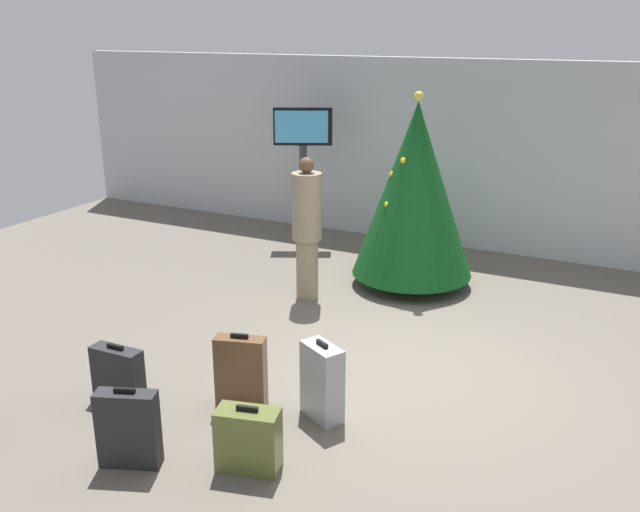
{
  "coord_description": "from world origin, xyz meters",
  "views": [
    {
      "loc": [
        2.03,
        -6.07,
        3.32
      ],
      "look_at": [
        -1.23,
        0.4,
        0.9
      ],
      "focal_mm": 38.78,
      "sensor_mm": 36.0,
      "label": 1
    }
  ],
  "objects_px": {
    "holiday_tree": "(415,190)",
    "suitcase_0": "(248,440)",
    "suitcase_5": "(118,375)",
    "traveller_0": "(307,226)",
    "suitcase_1": "(241,373)",
    "flight_info_kiosk": "(303,149)",
    "suitcase_3": "(128,429)",
    "suitcase_2": "(322,382)"
  },
  "relations": [
    {
      "from": "suitcase_1",
      "to": "suitcase_3",
      "type": "distance_m",
      "value": 1.18
    },
    {
      "from": "suitcase_0",
      "to": "holiday_tree",
      "type": "bearing_deg",
      "value": 93.08
    },
    {
      "from": "traveller_0",
      "to": "flight_info_kiosk",
      "type": "bearing_deg",
      "value": 119.1
    },
    {
      "from": "suitcase_2",
      "to": "suitcase_5",
      "type": "relative_size",
      "value": 1.28
    },
    {
      "from": "holiday_tree",
      "to": "suitcase_2",
      "type": "xyz_separation_m",
      "value": [
        0.41,
        -3.51,
        -0.95
      ]
    },
    {
      "from": "suitcase_3",
      "to": "suitcase_0",
      "type": "bearing_deg",
      "value": 23.41
    },
    {
      "from": "suitcase_1",
      "to": "suitcase_2",
      "type": "bearing_deg",
      "value": 13.11
    },
    {
      "from": "suitcase_1",
      "to": "suitcase_5",
      "type": "distance_m",
      "value": 1.15
    },
    {
      "from": "holiday_tree",
      "to": "suitcase_1",
      "type": "bearing_deg",
      "value": -94.99
    },
    {
      "from": "suitcase_1",
      "to": "suitcase_2",
      "type": "relative_size",
      "value": 0.99
    },
    {
      "from": "holiday_tree",
      "to": "flight_info_kiosk",
      "type": "bearing_deg",
      "value": 153.07
    },
    {
      "from": "holiday_tree",
      "to": "traveller_0",
      "type": "relative_size",
      "value": 1.41
    },
    {
      "from": "suitcase_1",
      "to": "flight_info_kiosk",
      "type": "bearing_deg",
      "value": 111.75
    },
    {
      "from": "traveller_0",
      "to": "suitcase_1",
      "type": "xyz_separation_m",
      "value": [
        0.71,
        -2.63,
        -0.61
      ]
    },
    {
      "from": "holiday_tree",
      "to": "suitcase_3",
      "type": "distance_m",
      "value": 4.96
    },
    {
      "from": "suitcase_3",
      "to": "suitcase_5",
      "type": "xyz_separation_m",
      "value": [
        -0.76,
        0.72,
        -0.05
      ]
    },
    {
      "from": "flight_info_kiosk",
      "to": "suitcase_5",
      "type": "bearing_deg",
      "value": -80.76
    },
    {
      "from": "traveller_0",
      "to": "suitcase_0",
      "type": "height_order",
      "value": "traveller_0"
    },
    {
      "from": "suitcase_1",
      "to": "suitcase_5",
      "type": "xyz_separation_m",
      "value": [
        -1.07,
        -0.42,
        -0.08
      ]
    },
    {
      "from": "suitcase_2",
      "to": "suitcase_5",
      "type": "height_order",
      "value": "suitcase_2"
    },
    {
      "from": "suitcase_5",
      "to": "suitcase_0",
      "type": "bearing_deg",
      "value": -11.76
    },
    {
      "from": "flight_info_kiosk",
      "to": "suitcase_0",
      "type": "bearing_deg",
      "value": -66.03
    },
    {
      "from": "traveller_0",
      "to": "suitcase_3",
      "type": "relative_size",
      "value": 2.67
    },
    {
      "from": "suitcase_0",
      "to": "suitcase_1",
      "type": "relative_size",
      "value": 0.76
    },
    {
      "from": "flight_info_kiosk",
      "to": "suitcase_0",
      "type": "distance_m",
      "value": 6.23
    },
    {
      "from": "holiday_tree",
      "to": "flight_info_kiosk",
      "type": "distance_m",
      "value": 2.52
    },
    {
      "from": "flight_info_kiosk",
      "to": "suitcase_1",
      "type": "height_order",
      "value": "flight_info_kiosk"
    },
    {
      "from": "flight_info_kiosk",
      "to": "traveller_0",
      "type": "bearing_deg",
      "value": -60.9
    },
    {
      "from": "flight_info_kiosk",
      "to": "suitcase_2",
      "type": "bearing_deg",
      "value": -60.23
    },
    {
      "from": "holiday_tree",
      "to": "suitcase_2",
      "type": "height_order",
      "value": "holiday_tree"
    },
    {
      "from": "suitcase_1",
      "to": "suitcase_2",
      "type": "xyz_separation_m",
      "value": [
        0.74,
        0.17,
        0.0
      ]
    },
    {
      "from": "holiday_tree",
      "to": "suitcase_0",
      "type": "xyz_separation_m",
      "value": [
        0.24,
        -4.44,
        -1.05
      ]
    },
    {
      "from": "traveller_0",
      "to": "suitcase_3",
      "type": "height_order",
      "value": "traveller_0"
    },
    {
      "from": "holiday_tree",
      "to": "suitcase_0",
      "type": "relative_size",
      "value": 4.61
    },
    {
      "from": "suitcase_5",
      "to": "suitcase_1",
      "type": "bearing_deg",
      "value": 21.67
    },
    {
      "from": "suitcase_1",
      "to": "holiday_tree",
      "type": "bearing_deg",
      "value": 85.01
    },
    {
      "from": "holiday_tree",
      "to": "suitcase_3",
      "type": "height_order",
      "value": "holiday_tree"
    },
    {
      "from": "traveller_0",
      "to": "suitcase_5",
      "type": "distance_m",
      "value": 3.16
    },
    {
      "from": "suitcase_0",
      "to": "suitcase_3",
      "type": "distance_m",
      "value": 0.95
    },
    {
      "from": "suitcase_0",
      "to": "suitcase_5",
      "type": "xyz_separation_m",
      "value": [
        -1.63,
        0.34,
        0.01
      ]
    },
    {
      "from": "traveller_0",
      "to": "suitcase_1",
      "type": "distance_m",
      "value": 2.79
    },
    {
      "from": "flight_info_kiosk",
      "to": "traveller_0",
      "type": "height_order",
      "value": "flight_info_kiosk"
    }
  ]
}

